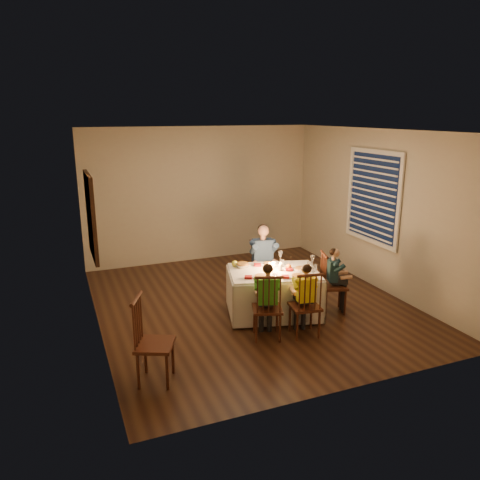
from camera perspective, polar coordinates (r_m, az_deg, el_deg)
name	(u,v)px	position (r m, az deg, el deg)	size (l,w,h in m)	color
ground	(251,304)	(7.26, 1.36, -7.78)	(5.00, 5.00, 0.00)	black
wall_left	(92,236)	(6.33, -17.62, 0.46)	(0.02, 5.00, 2.60)	#BAB39F
wall_right	(378,210)	(8.00, 16.43, 3.54)	(0.02, 5.00, 2.60)	#BAB39F
wall_back	(201,195)	(9.16, -4.81, 5.53)	(4.50, 0.02, 2.60)	#BAB39F
ceiling	(252,131)	(6.68, 1.50, 13.20)	(5.00, 5.00, 0.00)	white
dining_table	(274,284)	(6.74, 4.12, -5.32)	(1.48, 1.23, 0.63)	silver
chair_adult	(262,296)	(7.57, 2.76, -6.80)	(0.37, 0.35, 0.91)	#35140E
chair_near_left	(267,337)	(6.26, 3.27, -11.75)	(0.37, 0.35, 0.91)	#35140E
chair_near_right	(304,335)	(6.37, 7.78, -11.35)	(0.37, 0.35, 0.91)	#35140E
chair_end	(332,311)	(7.13, 11.16, -8.51)	(0.37, 0.35, 0.91)	#35140E
chair_extra	(157,381)	(5.43, -10.10, -16.51)	(0.40, 0.39, 0.98)	#35140E
adult	(262,296)	(7.57, 2.76, -6.80)	(0.41, 0.38, 1.17)	navy
child_green	(267,337)	(6.26, 3.27, -11.75)	(0.33, 0.30, 1.02)	green
child_yellow	(304,335)	(6.37, 7.78, -11.35)	(0.31, 0.28, 0.99)	yellow
child_teal	(332,311)	(7.13, 11.16, -8.51)	(0.30, 0.27, 0.97)	#18333E
setting_adult	(270,265)	(6.92, 3.63, -3.01)	(0.26, 0.26, 0.02)	white
setting_green	(261,277)	(6.40, 2.62, -4.52)	(0.26, 0.26, 0.02)	white
setting_yellow	(298,277)	(6.46, 7.10, -4.44)	(0.26, 0.26, 0.02)	white
setting_teal	(302,269)	(6.76, 7.52, -3.55)	(0.26, 0.26, 0.02)	white
candle_left	(269,268)	(6.65, 3.58, -3.41)	(0.06, 0.06, 0.10)	silver
candle_right	(281,267)	(6.68, 4.97, -3.35)	(0.06, 0.06, 0.10)	silver
squash	(235,264)	(6.84, -0.64, -2.89)	(0.09, 0.09, 0.09)	#F1F13F
orange_fruit	(289,267)	(6.75, 5.97, -3.26)	(0.08, 0.08, 0.08)	orange
serving_bowl	(243,266)	(6.80, 0.33, -3.16)	(0.21, 0.21, 0.05)	white
wall_mirror	(91,216)	(6.58, -17.69, 2.79)	(0.06, 0.95, 1.15)	black
window_blinds	(372,197)	(8.01, 15.85, 5.06)	(0.07, 1.34, 1.54)	black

